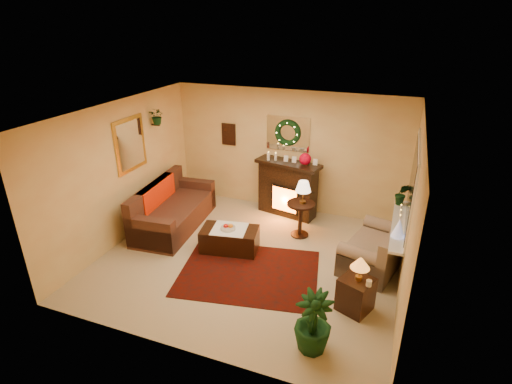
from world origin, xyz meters
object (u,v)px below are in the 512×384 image
(end_table_square, at_px, (356,294))
(coffee_table, at_px, (230,240))
(sofa, at_px, (174,207))
(fireplace, at_px, (288,190))
(side_table_round, at_px, (300,220))
(loveseat, at_px, (375,243))

(end_table_square, distance_m, coffee_table, 2.51)
(sofa, bearing_deg, fireplace, 29.46)
(fireplace, relative_size, end_table_square, 2.32)
(sofa, distance_m, end_table_square, 3.98)
(side_table_round, relative_size, end_table_square, 1.33)
(fireplace, bearing_deg, sofa, -133.95)
(sofa, relative_size, end_table_square, 4.03)
(fireplace, bearing_deg, coffee_table, -95.75)
(fireplace, xyz_separation_m, side_table_round, (0.50, -0.82, -0.23))
(sofa, height_order, coffee_table, sofa)
(sofa, height_order, end_table_square, sofa)
(loveseat, bearing_deg, sofa, -165.35)
(loveseat, xyz_separation_m, coffee_table, (-2.50, -0.44, -0.21))
(sofa, distance_m, loveseat, 3.91)
(side_table_round, bearing_deg, coffee_table, -137.73)
(sofa, bearing_deg, loveseat, -4.92)
(loveseat, bearing_deg, end_table_square, -81.52)
(fireplace, distance_m, coffee_table, 1.89)
(side_table_round, height_order, coffee_table, side_table_round)
(fireplace, xyz_separation_m, end_table_square, (1.81, -2.62, -0.28))
(loveseat, bearing_deg, side_table_round, 174.62)
(sofa, relative_size, fireplace, 1.74)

